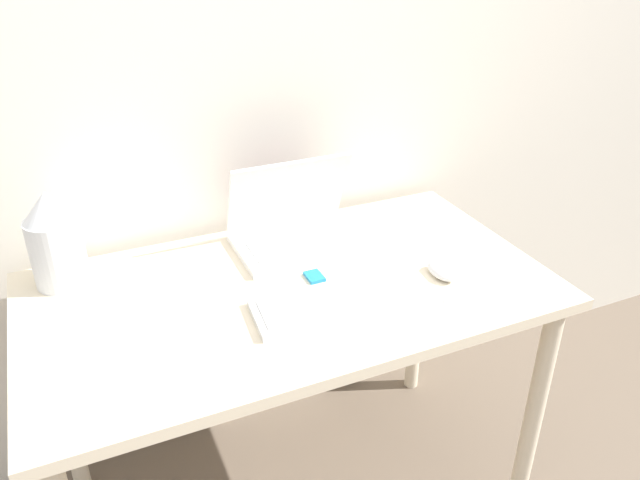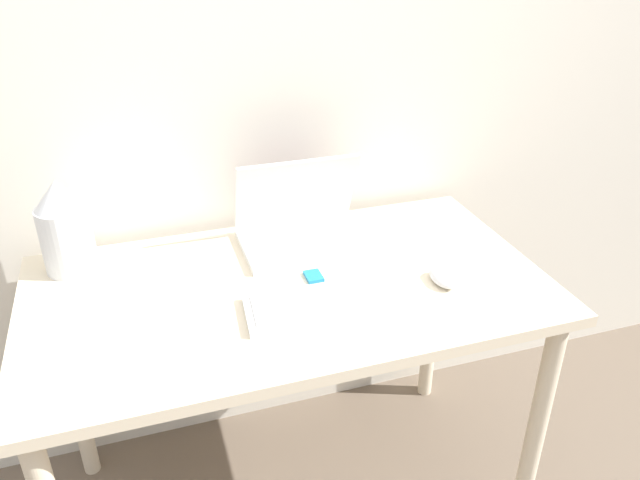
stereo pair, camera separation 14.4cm
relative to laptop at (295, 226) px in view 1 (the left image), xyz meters
name	(u,v)px [view 1 (the left image)]	position (x,y,z in m)	size (l,w,h in m)	color
wall_back	(229,60)	(-0.10, 0.22, 0.42)	(6.00, 0.05, 2.50)	silver
desk	(291,318)	(-0.10, -0.21, -0.15)	(1.30, 0.71, 0.77)	beige
laptop	(295,226)	(0.00, 0.00, 0.00)	(0.34, 0.24, 0.24)	white
keyboard	(345,302)	(-0.01, -0.34, -0.04)	(0.46, 0.20, 0.02)	silver
mouse	(442,271)	(0.28, -0.32, -0.04)	(0.06, 0.10, 0.03)	silver
vase	(55,239)	(-0.61, 0.04, 0.07)	(0.13, 0.13, 0.25)	white
mp3_player	(314,277)	(-0.03, -0.20, -0.05)	(0.04, 0.06, 0.01)	#1E7FB7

